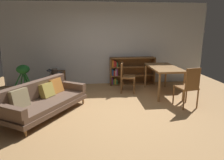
# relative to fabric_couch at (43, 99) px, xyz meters

# --- Properties ---
(ground_plane) EXTENTS (8.16, 8.16, 0.00)m
(ground_plane) POSITION_rel_fabric_couch_xyz_m (1.61, -0.19, -0.34)
(ground_plane) COLOR tan
(back_wall_panel) EXTENTS (6.80, 0.10, 2.70)m
(back_wall_panel) POSITION_rel_fabric_couch_xyz_m (1.61, 2.51, 1.01)
(back_wall_panel) COLOR silver
(back_wall_panel) RESTS_ON ground_plane
(fabric_couch) EXTENTS (1.75, 2.12, 0.72)m
(fabric_couch) POSITION_rel_fabric_couch_xyz_m (0.00, 0.00, 0.00)
(fabric_couch) COLOR olive
(fabric_couch) RESTS_ON ground_plane
(media_console) EXTENTS (0.37, 1.10, 0.55)m
(media_console) POSITION_rel_fabric_couch_xyz_m (0.06, 1.69, -0.08)
(media_console) COLOR brown
(media_console) RESTS_ON ground_plane
(open_laptop) EXTENTS (0.45, 0.36, 0.10)m
(open_laptop) POSITION_rel_fabric_couch_xyz_m (-0.00, 1.80, 0.23)
(open_laptop) COLOR #333338
(open_laptop) RESTS_ON media_console
(desk_speaker) EXTENTS (0.17, 0.17, 0.21)m
(desk_speaker) POSITION_rel_fabric_couch_xyz_m (0.05, 1.38, 0.31)
(desk_speaker) COLOR #2D2823
(desk_speaker) RESTS_ON media_console
(potted_floor_plant) EXTENTS (0.47, 0.38, 0.86)m
(potted_floor_plant) POSITION_rel_fabric_couch_xyz_m (-0.86, 1.55, 0.10)
(potted_floor_plant) COLOR #333338
(potted_floor_plant) RESTS_ON ground_plane
(dining_table) EXTENTS (0.77, 1.44, 0.80)m
(dining_table) POSITION_rel_fabric_couch_xyz_m (3.16, 1.15, 0.38)
(dining_table) COLOR olive
(dining_table) RESTS_ON ground_plane
(dining_chair_near) EXTENTS (0.50, 0.53, 0.99)m
(dining_chair_near) POSITION_rel_fabric_couch_xyz_m (3.38, 0.03, 0.21)
(dining_chair_near) COLOR brown
(dining_chair_near) RESTS_ON ground_plane
(dining_chair_far) EXTENTS (0.51, 0.53, 0.88)m
(dining_chair_far) POSITION_rel_fabric_couch_xyz_m (2.11, 1.42, 0.17)
(dining_chair_far) COLOR brown
(dining_chair_far) RESTS_ON ground_plane
(bookshelf) EXTENTS (1.52, 0.33, 0.93)m
(bookshelf) POSITION_rel_fabric_couch_xyz_m (2.39, 2.32, 0.12)
(bookshelf) COLOR brown
(bookshelf) RESTS_ON ground_plane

